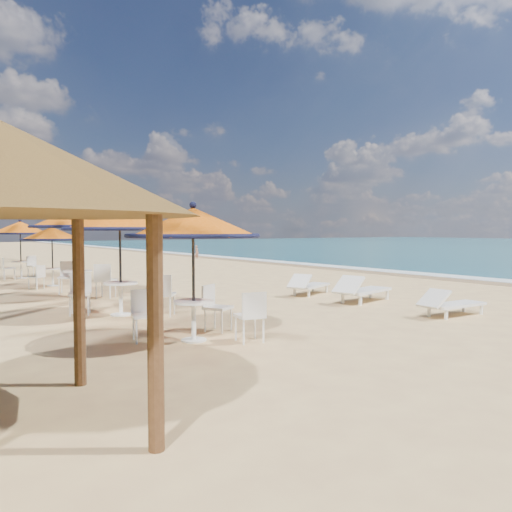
{
  "coord_description": "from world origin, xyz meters",
  "views": [
    {
      "loc": [
        -9.23,
        -7.64,
        1.94
      ],
      "look_at": [
        -1.0,
        3.92,
        1.2
      ],
      "focal_mm": 35.0,
      "sensor_mm": 36.0,
      "label": 1
    }
  ],
  "objects_px": {
    "station_1": "(120,228)",
    "station_3": "(50,239)",
    "station_2": "(78,226)",
    "lounger_mid": "(361,289)",
    "lounger_near": "(450,303)",
    "station_4": "(20,233)",
    "lounger_far": "(308,285)",
    "station_0": "(195,239)"
  },
  "relations": [
    {
      "from": "station_1",
      "to": "station_3",
      "type": "distance_m",
      "value": 7.05
    },
    {
      "from": "station_2",
      "to": "lounger_mid",
      "type": "relative_size",
      "value": 1.24
    },
    {
      "from": "station_3",
      "to": "lounger_near",
      "type": "relative_size",
      "value": 1.18
    },
    {
      "from": "station_1",
      "to": "station_4",
      "type": "xyz_separation_m",
      "value": [
        -0.16,
        10.69,
        -0.16
      ]
    },
    {
      "from": "lounger_mid",
      "to": "lounger_far",
      "type": "xyz_separation_m",
      "value": [
        -0.16,
        1.97,
        -0.04
      ]
    },
    {
      "from": "station_3",
      "to": "station_0",
      "type": "bearing_deg",
      "value": -89.91
    },
    {
      "from": "station_0",
      "to": "station_4",
      "type": "bearing_deg",
      "value": 91.23
    },
    {
      "from": "station_0",
      "to": "lounger_mid",
      "type": "xyz_separation_m",
      "value": [
        5.85,
        1.51,
        -1.43
      ]
    },
    {
      "from": "station_4",
      "to": "station_1",
      "type": "bearing_deg",
      "value": -89.16
    },
    {
      "from": "station_1",
      "to": "lounger_near",
      "type": "xyz_separation_m",
      "value": [
        5.98,
        -4.43,
        -1.68
      ]
    },
    {
      "from": "lounger_near",
      "to": "lounger_mid",
      "type": "height_order",
      "value": "lounger_mid"
    },
    {
      "from": "station_1",
      "to": "lounger_near",
      "type": "distance_m",
      "value": 7.63
    },
    {
      "from": "station_4",
      "to": "station_2",
      "type": "bearing_deg",
      "value": -87.84
    },
    {
      "from": "station_0",
      "to": "station_1",
      "type": "distance_m",
      "value": 3.28
    },
    {
      "from": "station_0",
      "to": "station_4",
      "type": "xyz_separation_m",
      "value": [
        -0.3,
        13.95,
        0.04
      ]
    },
    {
      "from": "station_4",
      "to": "lounger_far",
      "type": "xyz_separation_m",
      "value": [
        5.99,
        -10.48,
        -1.51
      ]
    },
    {
      "from": "lounger_mid",
      "to": "lounger_far",
      "type": "relative_size",
      "value": 1.14
    },
    {
      "from": "lounger_mid",
      "to": "station_3",
      "type": "bearing_deg",
      "value": 110.63
    },
    {
      "from": "station_3",
      "to": "lounger_far",
      "type": "distance_m",
      "value": 9.01
    },
    {
      "from": "station_0",
      "to": "lounger_mid",
      "type": "height_order",
      "value": "station_0"
    },
    {
      "from": "station_2",
      "to": "lounger_near",
      "type": "height_order",
      "value": "station_2"
    },
    {
      "from": "lounger_near",
      "to": "lounger_far",
      "type": "xyz_separation_m",
      "value": [
        -0.14,
        4.64,
        0.01
      ]
    },
    {
      "from": "station_1",
      "to": "station_4",
      "type": "relative_size",
      "value": 1.09
    },
    {
      "from": "lounger_far",
      "to": "station_2",
      "type": "bearing_deg",
      "value": 125.51
    },
    {
      "from": "station_2",
      "to": "lounger_far",
      "type": "xyz_separation_m",
      "value": [
        5.73,
        -3.47,
        -1.74
      ]
    },
    {
      "from": "station_3",
      "to": "station_4",
      "type": "bearing_deg",
      "value": 94.43
    },
    {
      "from": "station_1",
      "to": "lounger_far",
      "type": "bearing_deg",
      "value": 2.02
    },
    {
      "from": "station_2",
      "to": "lounger_near",
      "type": "bearing_deg",
      "value": -54.09
    },
    {
      "from": "station_0",
      "to": "lounger_near",
      "type": "bearing_deg",
      "value": -11.29
    },
    {
      "from": "station_1",
      "to": "lounger_near",
      "type": "bearing_deg",
      "value": -36.54
    },
    {
      "from": "lounger_far",
      "to": "station_1",
      "type": "bearing_deg",
      "value": 158.75
    },
    {
      "from": "lounger_near",
      "to": "lounger_mid",
      "type": "bearing_deg",
      "value": 92.75
    },
    {
      "from": "lounger_near",
      "to": "station_0",
      "type": "bearing_deg",
      "value": 171.81
    },
    {
      "from": "station_1",
      "to": "station_3",
      "type": "height_order",
      "value": "station_1"
    },
    {
      "from": "lounger_near",
      "to": "station_2",
      "type": "bearing_deg",
      "value": 129.01
    },
    {
      "from": "station_1",
      "to": "station_2",
      "type": "bearing_deg",
      "value": 88.33
    },
    {
      "from": "station_2",
      "to": "station_3",
      "type": "xyz_separation_m",
      "value": [
        0.02,
        3.37,
        -0.42
      ]
    },
    {
      "from": "station_0",
      "to": "lounger_near",
      "type": "distance_m",
      "value": 6.13
    },
    {
      "from": "station_4",
      "to": "lounger_near",
      "type": "distance_m",
      "value": 16.39
    },
    {
      "from": "station_4",
      "to": "lounger_mid",
      "type": "xyz_separation_m",
      "value": [
        6.15,
        -12.45,
        -1.46
      ]
    },
    {
      "from": "station_0",
      "to": "lounger_mid",
      "type": "distance_m",
      "value": 6.21
    },
    {
      "from": "station_3",
      "to": "lounger_mid",
      "type": "bearing_deg",
      "value": -56.3
    }
  ]
}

